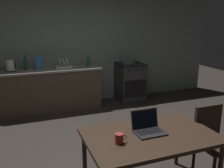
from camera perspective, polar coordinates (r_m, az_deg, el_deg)
The scene contains 14 objects.
ground_plane at distance 3.72m, azimuth 1.01°, elevation -16.21°, with size 12.00×12.00×0.00m, color #2D2823.
back_wall at distance 5.78m, azimuth -5.84°, elevation 9.78°, with size 6.40×0.10×2.83m, color gray.
kitchen_counter at distance 5.44m, azimuth -14.11°, elevation -1.24°, with size 2.16×0.64×0.90m.
stove_oven at distance 5.93m, azimuth 4.21°, elevation 0.50°, with size 0.60×0.62×0.90m.
dining_table at distance 2.76m, azimuth 8.77°, elevation -12.56°, with size 1.39×0.87×0.72m.
chair at distance 3.28m, azimuth 22.05°, elevation -11.41°, with size 0.40×0.40×0.91m.
laptop at distance 2.76m, azimuth 8.31°, elevation -9.98°, with size 0.32×0.27×0.22m.
electric_kettle at distance 5.29m, azimuth -22.32°, elevation 3.87°, with size 0.19×0.17×0.23m.
bottle at distance 5.42m, azimuth -5.46°, elevation 5.20°, with size 0.07×0.07×0.24m.
frying_pan at distance 5.79m, azimuth 3.87°, elevation 4.95°, with size 0.26×0.43×0.05m.
coffee_mug at distance 2.50m, azimuth 1.70°, elevation -12.38°, with size 0.12×0.09×0.10m.
cereal_box at distance 5.32m, azimuth -16.49°, elevation 4.69°, with size 0.13×0.05×0.27m.
dish_rack at distance 5.37m, azimuth -11.06°, elevation 4.18°, with size 0.34×0.26×0.21m.
bottle_b at distance 5.36m, azimuth -19.25°, elevation 4.59°, with size 0.07×0.07×0.29m.
Camera 1 is at (-1.19, -2.96, 1.92)m, focal length 39.85 mm.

